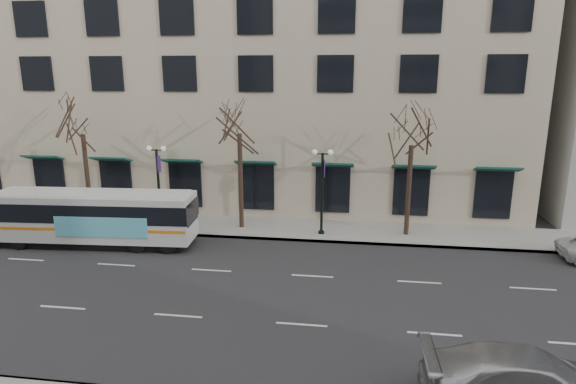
% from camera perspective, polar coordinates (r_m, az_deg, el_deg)
% --- Properties ---
extents(ground, '(160.00, 160.00, 0.00)m').
position_cam_1_polar(ground, '(22.34, -10.80, -11.42)').
color(ground, black).
rests_on(ground, ground).
extents(sidewalk_far, '(80.00, 4.00, 0.15)m').
position_cam_1_polar(sidewalk_far, '(29.64, 4.07, -4.56)').
color(sidewalk_far, gray).
rests_on(sidewalk_far, ground).
extents(building_hotel, '(40.00, 20.00, 24.00)m').
position_cam_1_polar(building_hotel, '(41.07, -4.64, 17.48)').
color(building_hotel, '#B8A68C').
rests_on(building_hotel, ground).
extents(tree_far_left, '(3.60, 3.60, 8.34)m').
position_cam_1_polar(tree_far_left, '(32.64, -23.30, 7.98)').
color(tree_far_left, black).
rests_on(tree_far_left, ground).
extents(tree_far_mid, '(3.60, 3.60, 8.55)m').
position_cam_1_polar(tree_far_mid, '(28.77, -5.82, 8.78)').
color(tree_far_mid, black).
rests_on(tree_far_mid, ground).
extents(tree_far_right, '(3.60, 3.60, 8.06)m').
position_cam_1_polar(tree_far_right, '(28.18, 14.54, 7.31)').
color(tree_far_right, black).
rests_on(tree_far_right, ground).
extents(lamp_post_left, '(1.22, 0.45, 5.21)m').
position_cam_1_polar(lamp_post_left, '(30.40, -15.09, 1.08)').
color(lamp_post_left, black).
rests_on(lamp_post_left, ground).
extents(lamp_post_right, '(1.22, 0.45, 5.21)m').
position_cam_1_polar(lamp_post_right, '(28.07, 4.07, 0.48)').
color(lamp_post_right, black).
rests_on(lamp_post_right, ground).
extents(city_bus, '(11.36, 3.14, 3.05)m').
position_cam_1_polar(city_bus, '(29.00, -21.84, -2.69)').
color(city_bus, silver).
rests_on(city_bus, ground).
extents(silver_car, '(6.21, 2.63, 1.79)m').
position_cam_1_polar(silver_car, '(16.31, 26.80, -19.54)').
color(silver_car, '#A1A3A9').
rests_on(silver_car, ground).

